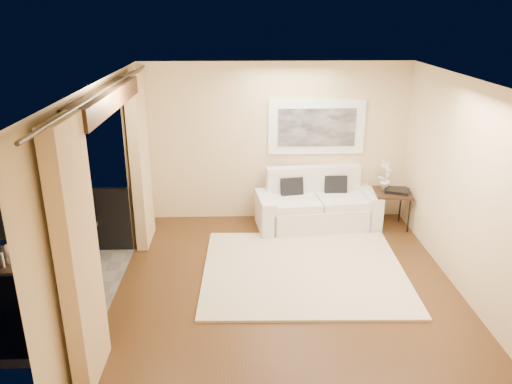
{
  "coord_description": "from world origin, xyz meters",
  "views": [
    {
      "loc": [
        -0.6,
        -5.72,
        3.49
      ],
      "look_at": [
        -0.38,
        0.89,
        1.05
      ],
      "focal_mm": 35.0,
      "sensor_mm": 36.0,
      "label": 1
    }
  ],
  "objects_px": {
    "sofa": "(316,206)",
    "ice_bucket": "(2,251)",
    "orchid": "(386,175)",
    "balcony_chair_far": "(74,225)",
    "side_table": "(392,195)",
    "bistro_table": "(12,266)",
    "balcony_chair_near": "(45,292)"
  },
  "relations": [
    {
      "from": "sofa",
      "to": "ice_bucket",
      "type": "distance_m",
      "value": 4.8
    },
    {
      "from": "orchid",
      "to": "balcony_chair_far",
      "type": "height_order",
      "value": "orchid"
    },
    {
      "from": "side_table",
      "to": "balcony_chair_far",
      "type": "bearing_deg",
      "value": -166.7
    },
    {
      "from": "orchid",
      "to": "balcony_chair_far",
      "type": "xyz_separation_m",
      "value": [
        -4.79,
        -1.27,
        -0.27
      ]
    },
    {
      "from": "balcony_chair_far",
      "to": "orchid",
      "type": "bearing_deg",
      "value": -163.1
    },
    {
      "from": "orchid",
      "to": "ice_bucket",
      "type": "height_order",
      "value": "orchid"
    },
    {
      "from": "orchid",
      "to": "balcony_chair_far",
      "type": "bearing_deg",
      "value": -165.19
    },
    {
      "from": "ice_bucket",
      "to": "balcony_chair_far",
      "type": "bearing_deg",
      "value": 69.24
    },
    {
      "from": "bistro_table",
      "to": "balcony_chair_near",
      "type": "xyz_separation_m",
      "value": [
        0.55,
        -0.48,
        -0.06
      ]
    },
    {
      "from": "side_table",
      "to": "orchid",
      "type": "distance_m",
      "value": 0.35
    },
    {
      "from": "orchid",
      "to": "balcony_chair_near",
      "type": "xyz_separation_m",
      "value": [
        -4.58,
        -2.98,
        -0.32
      ]
    },
    {
      "from": "balcony_chair_near",
      "to": "ice_bucket",
      "type": "bearing_deg",
      "value": 145.56
    },
    {
      "from": "sofa",
      "to": "side_table",
      "type": "bearing_deg",
      "value": -12.06
    },
    {
      "from": "side_table",
      "to": "balcony_chair_near",
      "type": "distance_m",
      "value": 5.5
    },
    {
      "from": "sofa",
      "to": "balcony_chair_far",
      "type": "relative_size",
      "value": 1.97
    },
    {
      "from": "ice_bucket",
      "to": "orchid",
      "type": "bearing_deg",
      "value": 25.01
    },
    {
      "from": "side_table",
      "to": "orchid",
      "type": "bearing_deg",
      "value": 136.3
    },
    {
      "from": "sofa",
      "to": "ice_bucket",
      "type": "xyz_separation_m",
      "value": [
        -4.09,
        -2.45,
        0.47
      ]
    },
    {
      "from": "sofa",
      "to": "side_table",
      "type": "relative_size",
      "value": 3.28
    },
    {
      "from": "sofa",
      "to": "balcony_chair_far",
      "type": "bearing_deg",
      "value": -167.23
    },
    {
      "from": "sofa",
      "to": "balcony_chair_far",
      "type": "distance_m",
      "value": 3.88
    },
    {
      "from": "side_table",
      "to": "orchid",
      "type": "relative_size",
      "value": 1.24
    },
    {
      "from": "orchid",
      "to": "balcony_chair_far",
      "type": "distance_m",
      "value": 4.96
    },
    {
      "from": "balcony_chair_far",
      "to": "balcony_chair_near",
      "type": "bearing_deg",
      "value": 98.91
    },
    {
      "from": "bistro_table",
      "to": "balcony_chair_far",
      "type": "xyz_separation_m",
      "value": [
        0.34,
        1.23,
        -0.01
      ]
    },
    {
      "from": "balcony_chair_near",
      "to": "ice_bucket",
      "type": "relative_size",
      "value": 4.88
    },
    {
      "from": "sofa",
      "to": "orchid",
      "type": "height_order",
      "value": "orchid"
    },
    {
      "from": "orchid",
      "to": "balcony_chair_near",
      "type": "distance_m",
      "value": 5.47
    },
    {
      "from": "balcony_chair_far",
      "to": "ice_bucket",
      "type": "distance_m",
      "value": 1.27
    },
    {
      "from": "ice_bucket",
      "to": "balcony_chair_near",
      "type": "bearing_deg",
      "value": -39.59
    },
    {
      "from": "balcony_chair_near",
      "to": "orchid",
      "type": "bearing_deg",
      "value": 38.18
    },
    {
      "from": "sofa",
      "to": "side_table",
      "type": "distance_m",
      "value": 1.28
    }
  ]
}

